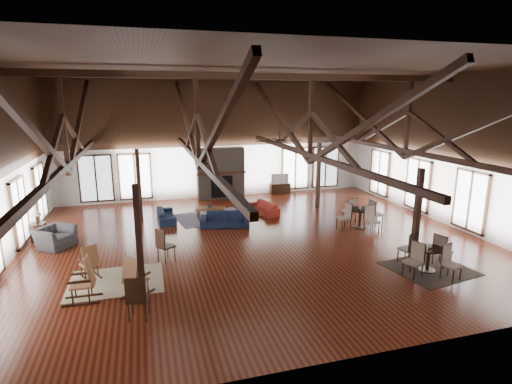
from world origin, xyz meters
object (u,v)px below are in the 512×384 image
object	(u,v)px
cafe_table_near	(428,255)
tv_console	(280,188)
sofa_navy_left	(166,215)
coffee_table	(211,209)
armchair	(55,237)
cafe_table_far	(360,215)
sofa_navy_front	(225,219)
sofa_orange	(263,208)

from	to	relation	value
cafe_table_near	tv_console	xyz separation A→B (m)	(-0.93, 10.67, -0.23)
sofa_navy_left	coffee_table	bearing A→B (deg)	-95.68
coffee_table	armchair	world-z (taller)	armchair
cafe_table_near	cafe_table_far	world-z (taller)	cafe_table_far
sofa_navy_front	tv_console	world-z (taller)	sofa_navy_front
sofa_orange	tv_console	bearing A→B (deg)	132.96
sofa_orange	cafe_table_far	world-z (taller)	cafe_table_far
armchair	sofa_orange	bearing A→B (deg)	-39.89
sofa_navy_left	cafe_table_near	distance (m)	10.18
armchair	tv_console	size ratio (longest dim) A/B	1.03
cafe_table_far	cafe_table_near	bearing A→B (deg)	-92.63
sofa_orange	cafe_table_near	bearing A→B (deg)	5.40
coffee_table	sofa_orange	bearing A→B (deg)	21.42
sofa_orange	armchair	world-z (taller)	armchair
armchair	cafe_table_far	world-z (taller)	cafe_table_far
sofa_navy_front	cafe_table_near	distance (m)	7.68
sofa_orange	coffee_table	bearing A→B (deg)	-103.56
sofa_orange	cafe_table_far	size ratio (longest dim) A/B	0.85
sofa_navy_left	cafe_table_far	world-z (taller)	cafe_table_far
cafe_table_near	cafe_table_far	xyz separation A→B (m)	(0.19, 4.24, 0.02)
sofa_navy_front	cafe_table_near	world-z (taller)	cafe_table_near
armchair	coffee_table	bearing A→B (deg)	-35.65
sofa_orange	cafe_table_near	distance (m)	7.79
tv_console	sofa_orange	bearing A→B (deg)	-120.21
sofa_navy_left	sofa_orange	size ratio (longest dim) A/B	1.01
sofa_navy_front	tv_console	distance (m)	6.28
sofa_navy_front	cafe_table_far	bearing A→B (deg)	-4.60
sofa_navy_left	coffee_table	size ratio (longest dim) A/B	1.27
sofa_navy_front	tv_console	size ratio (longest dim) A/B	1.81
cafe_table_near	tv_console	size ratio (longest dim) A/B	1.83
sofa_navy_left	cafe_table_near	world-z (taller)	cafe_table_near
sofa_orange	sofa_navy_front	bearing A→B (deg)	-72.97
armchair	sofa_navy_left	bearing A→B (deg)	-26.33
sofa_orange	coffee_table	size ratio (longest dim) A/B	1.25
sofa_navy_left	armchair	world-z (taller)	armchair
sofa_navy_front	coffee_table	bearing A→B (deg)	119.92
sofa_navy_left	armchair	size ratio (longest dim) A/B	1.57
sofa_orange	cafe_table_near	xyz separation A→B (m)	(2.95, -7.21, 0.25)
coffee_table	tv_console	distance (m)	5.69
sofa_navy_left	cafe_table_near	xyz separation A→B (m)	(7.19, -7.21, 0.25)
sofa_navy_left	sofa_orange	xyz separation A→B (m)	(4.24, 0.00, -0.00)
sofa_navy_front	tv_console	xyz separation A→B (m)	(4.03, 4.81, -0.02)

